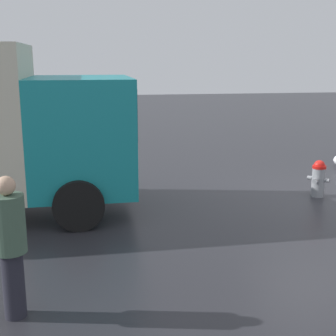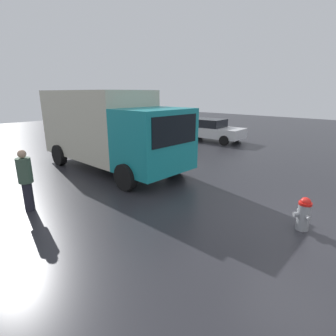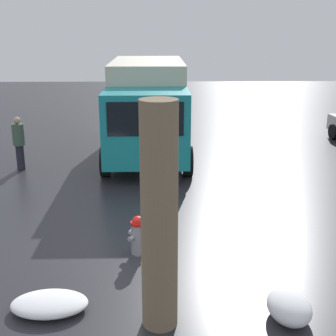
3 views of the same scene
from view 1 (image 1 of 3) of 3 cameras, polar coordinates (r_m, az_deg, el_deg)
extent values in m
plane|color=#28282D|center=(10.76, 17.72, -3.31)|extent=(60.00, 60.00, 0.00)
cylinder|color=gray|center=(10.67, 17.83, -1.68)|extent=(0.28, 0.28, 0.63)
cylinder|color=red|center=(10.59, 17.96, 0.12)|extent=(0.29, 0.29, 0.06)
sphere|color=red|center=(10.59, 17.97, 0.28)|extent=(0.24, 0.24, 0.24)
cylinder|color=gray|center=(10.48, 17.53, -1.50)|extent=(0.15, 0.15, 0.11)
cylinder|color=gray|center=(10.60, 18.83, -1.43)|extent=(0.13, 0.13, 0.09)
cylinder|color=gray|center=(10.71, 16.90, -1.15)|extent=(0.13, 0.13, 0.09)
cube|color=teal|center=(9.28, -10.46, 4.21)|extent=(1.93, 2.51, 2.15)
cube|color=black|center=(9.27, -4.54, 7.05)|extent=(0.04, 2.10, 0.94)
cylinder|color=black|center=(10.72, -10.72, -0.47)|extent=(0.90, 0.29, 0.90)
cylinder|color=black|center=(8.31, -10.83, -4.48)|extent=(0.90, 0.29, 0.90)
cylinder|color=#23232D|center=(5.82, -18.29, -13.34)|extent=(0.25, 0.25, 0.80)
cylinder|color=#3F5947|center=(5.54, -18.84, -6.48)|extent=(0.37, 0.37, 0.67)
sphere|color=tan|center=(5.42, -19.19, -2.05)|extent=(0.22, 0.22, 0.22)
cylinder|color=black|center=(18.95, -15.94, 4.68)|extent=(0.61, 0.25, 0.60)
cylinder|color=black|center=(17.11, -16.07, 3.81)|extent=(0.61, 0.25, 0.60)
camera|label=2|loc=(6.99, 56.59, 8.78)|focal=28.00mm
camera|label=3|loc=(16.51, 46.39, 14.35)|focal=50.00mm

